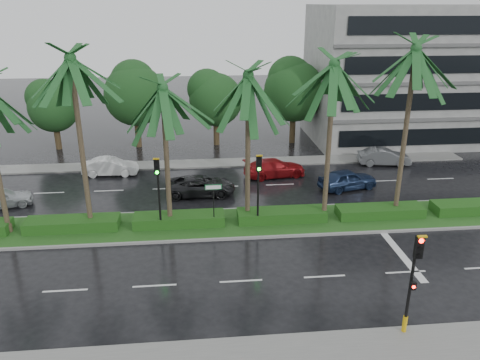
{
  "coord_description": "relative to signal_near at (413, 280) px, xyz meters",
  "views": [
    {
      "loc": [
        -1.87,
        -23.63,
        12.23
      ],
      "look_at": [
        0.59,
        1.5,
        2.57
      ],
      "focal_mm": 35.0,
      "sensor_mm": 36.0,
      "label": 1
    }
  ],
  "objects": [
    {
      "name": "street_sign",
      "position": [
        -7.0,
        9.87,
        -0.38
      ],
      "size": [
        0.95,
        0.09,
        2.6
      ],
      "color": "black",
      "rests_on": "median"
    },
    {
      "name": "car_white",
      "position": [
        -14.33,
        19.61,
        -1.84
      ],
      "size": [
        1.49,
        4.04,
        1.32
      ],
      "primitive_type": "imported",
      "rotation": [
        0.0,
        0.0,
        1.55
      ],
      "color": "silver",
      "rests_on": "ground"
    },
    {
      "name": "signal_median_left",
      "position": [
        -10.0,
        9.69,
        0.49
      ],
      "size": [
        0.34,
        0.42,
        4.36
      ],
      "color": "black",
      "rests_on": "median"
    },
    {
      "name": "ground",
      "position": [
        -6.0,
        9.39,
        -2.5
      ],
      "size": [
        120.0,
        120.0,
        0.0
      ],
      "primitive_type": "plane",
      "color": "black",
      "rests_on": "ground"
    },
    {
      "name": "signal_median_right",
      "position": [
        -4.5,
        9.69,
        0.49
      ],
      "size": [
        0.34,
        0.42,
        4.36
      ],
      "color": "black",
      "rests_on": "median"
    },
    {
      "name": "near_sidewalk",
      "position": [
        -6.0,
        -0.81,
        -2.44
      ],
      "size": [
        40.0,
        2.4,
        0.12
      ],
      "primitive_type": "cube",
      "color": "slate",
      "rests_on": "ground"
    },
    {
      "name": "median",
      "position": [
        -6.0,
        10.39,
        -2.42
      ],
      "size": [
        36.0,
        4.0,
        0.15
      ],
      "color": "gray",
      "rests_on": "ground"
    },
    {
      "name": "car_red",
      "position": [
        -2.12,
        18.12,
        -1.84
      ],
      "size": [
        2.54,
        4.81,
        1.33
      ],
      "primitive_type": "imported",
      "rotation": [
        0.0,
        0.0,
        1.72
      ],
      "color": "maroon",
      "rests_on": "ground"
    },
    {
      "name": "car_darkgrey",
      "position": [
        -7.68,
        15.07,
        -1.86
      ],
      "size": [
        2.19,
        4.68,
        1.3
      ],
      "primitive_type": "imported",
      "rotation": [
        0.0,
        0.0,
        1.56
      ],
      "color": "black",
      "rests_on": "ground"
    },
    {
      "name": "car_silver",
      "position": [
        -20.28,
        14.22,
        -1.86
      ],
      "size": [
        2.59,
        4.07,
        1.29
      ],
      "primitive_type": "imported",
      "rotation": [
        0.0,
        0.0,
        1.88
      ],
      "color": "#B6BABE",
      "rests_on": "ground"
    },
    {
      "name": "building",
      "position": [
        11.0,
        27.39,
        3.5
      ],
      "size": [
        16.0,
        10.0,
        12.0
      ],
      "primitive_type": "cube",
      "color": "slate",
      "rests_on": "ground"
    },
    {
      "name": "far_sidewalk",
      "position": [
        -6.0,
        21.39,
        -2.44
      ],
      "size": [
        40.0,
        2.0,
        0.12
      ],
      "primitive_type": "cube",
      "color": "slate",
      "rests_on": "ground"
    },
    {
      "name": "car_grey",
      "position": [
        7.0,
        19.89,
        -1.84
      ],
      "size": [
        1.92,
        4.2,
        1.33
      ],
      "primitive_type": "imported",
      "rotation": [
        0.0,
        0.0,
        1.44
      ],
      "color": "#5A5C5F",
      "rests_on": "ground"
    },
    {
      "name": "signal_near",
      "position": [
        0.0,
        0.0,
        0.0
      ],
      "size": [
        0.34,
        0.45,
        4.36
      ],
      "color": "black",
      "rests_on": "near_sidewalk"
    },
    {
      "name": "car_blue",
      "position": [
        2.5,
        15.16,
        -1.8
      ],
      "size": [
        2.63,
        4.4,
        1.4
      ],
      "primitive_type": "imported",
      "rotation": [
        0.0,
        0.0,
        1.82
      ],
      "color": "#172646",
      "rests_on": "ground"
    },
    {
      "name": "palm_row",
      "position": [
        -7.25,
        10.41,
        5.78
      ],
      "size": [
        26.3,
        4.2,
        10.56
      ],
      "color": "#3C3122",
      "rests_on": "median"
    },
    {
      "name": "hedge",
      "position": [
        -6.0,
        10.39,
        -2.05
      ],
      "size": [
        35.2,
        1.4,
        0.6
      ],
      "color": "#173F12",
      "rests_on": "median"
    },
    {
      "name": "bg_trees",
      "position": [
        -4.42,
        26.98,
        2.23
      ],
      "size": [
        32.73,
        5.41,
        7.81
      ],
      "color": "#392C1A",
      "rests_on": "ground"
    },
    {
      "name": "lane_markings",
      "position": [
        -2.96,
        8.96,
        -2.5
      ],
      "size": [
        34.0,
        13.06,
        0.01
      ],
      "color": "silver",
      "rests_on": "ground"
    }
  ]
}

